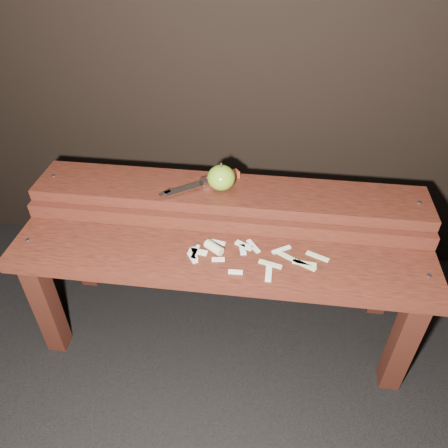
# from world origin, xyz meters

# --- Properties ---
(ground) EXTENTS (60.00, 60.00, 0.00)m
(ground) POSITION_xyz_m (0.00, 0.00, 0.00)
(ground) COLOR black
(bench_front_tier) EXTENTS (1.20, 0.20, 0.42)m
(bench_front_tier) POSITION_xyz_m (0.00, -0.06, 0.35)
(bench_front_tier) COLOR #34140D
(bench_front_tier) RESTS_ON ground
(bench_rear_tier) EXTENTS (1.20, 0.21, 0.50)m
(bench_rear_tier) POSITION_xyz_m (0.00, 0.17, 0.41)
(bench_rear_tier) COLOR #34140D
(bench_rear_tier) RESTS_ON ground
(apple) EXTENTS (0.08, 0.08, 0.09)m
(apple) POSITION_xyz_m (-0.02, 0.17, 0.54)
(apple) COLOR olive
(apple) RESTS_ON bench_rear_tier
(knife) EXTENTS (0.23, 0.17, 0.02)m
(knife) POSITION_xyz_m (-0.05, 0.19, 0.51)
(knife) COLOR maroon
(knife) RESTS_ON bench_rear_tier
(apple_scraps) EXTENTS (0.39, 0.16, 0.03)m
(apple_scraps) POSITION_xyz_m (0.05, -0.03, 0.43)
(apple_scraps) COLOR beige
(apple_scraps) RESTS_ON bench_front_tier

